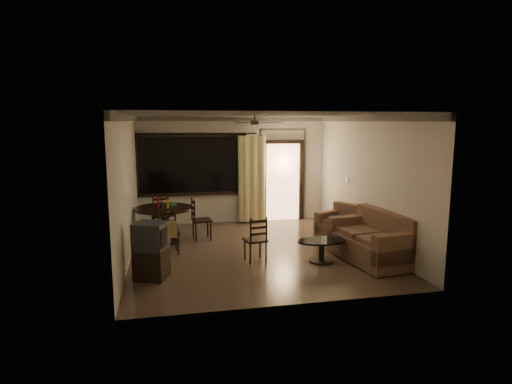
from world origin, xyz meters
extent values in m
plane|color=#7F6651|center=(0.00, 0.00, 0.00)|extent=(5.50, 5.50, 0.00)
plane|color=beige|center=(0.00, 2.75, 1.40)|extent=(5.00, 0.00, 5.00)
plane|color=beige|center=(0.00, -2.75, 1.40)|extent=(5.00, 0.00, 5.00)
plane|color=beige|center=(-2.50, 0.00, 1.40)|extent=(0.00, 5.50, 5.50)
plane|color=beige|center=(2.50, 0.00, 1.40)|extent=(0.00, 5.50, 5.50)
plane|color=white|center=(0.00, 0.00, 2.80)|extent=(5.50, 5.50, 0.00)
cube|color=black|center=(-1.10, 2.72, 1.57)|extent=(2.70, 0.04, 1.45)
cylinder|color=black|center=(-1.00, 2.63, 2.38)|extent=(3.20, 0.03, 0.03)
cube|color=#FFC684|center=(1.35, 2.71, 1.05)|extent=(0.91, 0.03, 2.08)
cube|color=white|center=(2.48, 1.05, 1.30)|extent=(0.02, 0.18, 0.12)
cylinder|color=black|center=(0.00, 0.00, 2.74)|extent=(0.03, 0.03, 0.12)
cylinder|color=black|center=(0.00, 0.00, 2.65)|extent=(0.16, 0.16, 0.08)
cylinder|color=black|center=(-1.84, 1.03, 0.78)|extent=(1.28, 1.28, 0.04)
cylinder|color=black|center=(-1.84, 1.03, 0.39)|extent=(0.13, 0.13, 0.75)
cylinder|color=black|center=(-1.84, 1.03, 0.02)|extent=(0.64, 0.64, 0.03)
cylinder|color=maroon|center=(-1.96, 1.07, 0.91)|extent=(0.06, 0.06, 0.22)
cylinder|color=#C18414|center=(-1.75, 0.99, 0.89)|extent=(0.06, 0.06, 0.18)
cube|color=#278427|center=(-1.63, 1.19, 0.82)|extent=(0.14, 0.10, 0.05)
cube|color=black|center=(-2.05, 0.94, 0.45)|extent=(0.46, 0.46, 0.04)
cube|color=black|center=(-1.00, 1.13, 0.45)|extent=(0.46, 0.46, 0.04)
cube|color=black|center=(-1.75, 0.19, 0.45)|extent=(0.46, 0.46, 0.04)
cube|color=tan|center=(-1.73, -0.04, 0.55)|extent=(0.29, 0.11, 0.32)
cube|color=black|center=(-1.93, 1.83, 0.45)|extent=(0.46, 0.46, 0.04)
cube|color=black|center=(-2.05, -1.21, 0.26)|extent=(0.64, 0.62, 0.52)
cube|color=black|center=(-2.05, -1.21, 0.75)|extent=(0.64, 0.62, 0.46)
cube|color=black|center=(-1.81, -1.30, 0.75)|extent=(0.15, 0.35, 0.31)
cube|color=#412A1E|center=(2.05, -1.12, 0.24)|extent=(1.16, 1.85, 0.44)
cube|color=#412A1E|center=(2.40, -1.07, 0.60)|extent=(0.45, 1.76, 0.71)
cube|color=#412A1E|center=(2.16, -1.88, 0.46)|extent=(0.94, 0.32, 0.54)
cube|color=#412A1E|center=(1.94, -0.35, 0.46)|extent=(0.94, 0.32, 0.54)
cube|color=#412A1E|center=(2.00, -1.13, 0.49)|extent=(0.86, 1.60, 0.13)
cube|color=#412A1E|center=(2.05, 0.45, 0.20)|extent=(1.03, 1.03, 0.37)
cube|color=#412A1E|center=(2.33, 0.57, 0.51)|extent=(0.48, 0.80, 0.60)
cube|color=#412A1E|center=(2.17, 0.17, 0.39)|extent=(0.79, 0.46, 0.46)
cube|color=#412A1E|center=(1.93, 0.74, 0.39)|extent=(0.79, 0.46, 0.46)
cube|color=#412A1E|center=(2.01, 0.43, 0.42)|extent=(0.75, 0.77, 0.11)
ellipsoid|color=#131252|center=(2.01, 0.43, 0.52)|extent=(0.33, 0.28, 0.10)
ellipsoid|color=black|center=(1.12, -0.95, 0.41)|extent=(0.97, 0.58, 0.03)
cylinder|color=black|center=(1.12, -0.95, 0.20)|extent=(0.11, 0.11, 0.39)
cylinder|color=black|center=(1.12, -0.95, 0.02)|extent=(0.47, 0.47, 0.03)
cube|color=black|center=(-0.12, -0.66, 0.42)|extent=(0.45, 0.45, 0.04)
camera|label=1|loc=(-1.75, -8.45, 2.63)|focal=30.00mm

